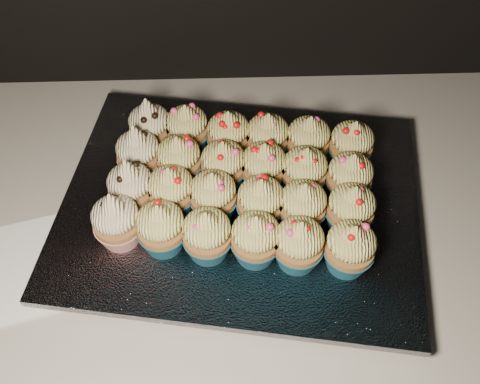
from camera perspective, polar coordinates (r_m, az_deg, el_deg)
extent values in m
cube|color=black|center=(1.21, -11.69, -15.73)|extent=(2.40, 0.60, 0.86)
cube|color=beige|center=(0.82, -16.69, -3.35)|extent=(2.44, 0.64, 0.04)
cube|color=white|center=(0.78, -21.33, -7.36)|extent=(0.19, 0.19, 0.00)
cube|color=black|center=(0.77, 0.00, -1.81)|extent=(0.50, 0.41, 0.02)
cube|color=silver|center=(0.75, 0.00, -1.04)|extent=(0.55, 0.46, 0.01)
cone|color=red|center=(0.71, -12.67, -4.14)|extent=(0.06, 0.06, 0.03)
ellipsoid|color=#F8E3AE|center=(0.68, -13.21, -2.35)|extent=(0.06, 0.06, 0.04)
cone|color=#F8E3AE|center=(0.66, -13.65, -0.92)|extent=(0.03, 0.03, 0.03)
cone|color=#195B77|center=(0.70, -8.19, -4.85)|extent=(0.06, 0.06, 0.03)
ellipsoid|color=#EFE079|center=(0.67, -8.55, -3.05)|extent=(0.06, 0.06, 0.04)
cone|color=#EFE079|center=(0.65, -8.79, -1.87)|extent=(0.03, 0.03, 0.02)
cone|color=#195B77|center=(0.69, -3.43, -5.63)|extent=(0.06, 0.06, 0.03)
ellipsoid|color=#EFE079|center=(0.66, -3.59, -3.84)|extent=(0.06, 0.06, 0.04)
cone|color=#EFE079|center=(0.64, -3.69, -2.66)|extent=(0.03, 0.03, 0.02)
cone|color=#195B77|center=(0.68, 1.64, -6.03)|extent=(0.06, 0.06, 0.03)
ellipsoid|color=#EFE079|center=(0.65, 1.71, -4.24)|extent=(0.06, 0.06, 0.04)
cone|color=#EFE079|center=(0.63, 1.76, -3.07)|extent=(0.03, 0.03, 0.02)
cone|color=#195B77|center=(0.68, 6.12, -6.57)|extent=(0.06, 0.06, 0.03)
ellipsoid|color=#EFE079|center=(0.65, 6.40, -4.81)|extent=(0.06, 0.06, 0.04)
cone|color=#EFE079|center=(0.63, 6.58, -3.65)|extent=(0.03, 0.03, 0.02)
cone|color=#195B77|center=(0.69, 11.34, -6.89)|extent=(0.06, 0.06, 0.03)
ellipsoid|color=#EFE079|center=(0.66, 11.86, -5.15)|extent=(0.06, 0.06, 0.04)
cone|color=#EFE079|center=(0.64, 12.19, -4.01)|extent=(0.03, 0.03, 0.02)
cone|color=red|center=(0.74, -11.24, -0.70)|extent=(0.06, 0.06, 0.03)
ellipsoid|color=#F8E3AE|center=(0.71, -11.71, 1.17)|extent=(0.06, 0.06, 0.04)
cone|color=#F8E3AE|center=(0.69, -12.07, 2.64)|extent=(0.03, 0.03, 0.03)
cone|color=#195B77|center=(0.73, -7.15, -1.00)|extent=(0.06, 0.06, 0.03)
ellipsoid|color=#EFE079|center=(0.70, -7.45, 0.88)|extent=(0.06, 0.06, 0.04)
cone|color=#EFE079|center=(0.68, -7.65, 2.10)|extent=(0.03, 0.03, 0.02)
cone|color=#195B77|center=(0.72, -2.79, -1.53)|extent=(0.06, 0.06, 0.03)
ellipsoid|color=#EFE079|center=(0.69, -2.91, 0.36)|extent=(0.06, 0.06, 0.04)
cone|color=#EFE079|center=(0.67, -2.99, 1.58)|extent=(0.03, 0.03, 0.02)
cone|color=#195B77|center=(0.71, 2.15, -2.21)|extent=(0.06, 0.06, 0.03)
ellipsoid|color=#EFE079|center=(0.68, 2.25, -0.33)|extent=(0.06, 0.06, 0.04)
cone|color=#EFE079|center=(0.67, 2.31, 0.89)|extent=(0.03, 0.03, 0.02)
cone|color=#195B77|center=(0.71, 6.51, -2.62)|extent=(0.06, 0.06, 0.03)
ellipsoid|color=#EFE079|center=(0.68, 6.79, -0.77)|extent=(0.06, 0.06, 0.04)
cone|color=#EFE079|center=(0.67, 6.98, 0.44)|extent=(0.03, 0.03, 0.02)
cone|color=#195B77|center=(0.72, 11.42, -2.91)|extent=(0.06, 0.06, 0.03)
ellipsoid|color=#EFE079|center=(0.69, 11.91, -1.08)|extent=(0.06, 0.06, 0.04)
cone|color=#EFE079|center=(0.67, 12.23, 0.11)|extent=(0.03, 0.03, 0.02)
cone|color=red|center=(0.78, -10.50, 2.83)|extent=(0.06, 0.06, 0.03)
ellipsoid|color=#F8E3AE|center=(0.75, -10.91, 4.73)|extent=(0.06, 0.06, 0.04)
cone|color=#F8E3AE|center=(0.73, -11.24, 6.22)|extent=(0.03, 0.03, 0.03)
cone|color=#195B77|center=(0.76, -6.35, 2.25)|extent=(0.06, 0.06, 0.03)
ellipsoid|color=#EFE079|center=(0.74, -6.61, 4.18)|extent=(0.06, 0.06, 0.04)
cone|color=#EFE079|center=(0.72, -6.77, 5.42)|extent=(0.03, 0.03, 0.02)
cone|color=#195B77|center=(0.75, -1.74, 1.75)|extent=(0.06, 0.06, 0.03)
ellipsoid|color=#EFE079|center=(0.73, -1.81, 3.68)|extent=(0.06, 0.06, 0.04)
cone|color=#EFE079|center=(0.71, -1.86, 4.93)|extent=(0.03, 0.03, 0.02)
cone|color=#195B77|center=(0.75, 2.49, 1.56)|extent=(0.06, 0.06, 0.03)
ellipsoid|color=#EFE079|center=(0.72, 2.59, 3.49)|extent=(0.06, 0.06, 0.04)
cone|color=#EFE079|center=(0.71, 2.65, 4.73)|extent=(0.03, 0.03, 0.02)
cone|color=#195B77|center=(0.75, 6.71, 1.06)|extent=(0.06, 0.06, 0.03)
ellipsoid|color=#EFE079|center=(0.72, 6.99, 2.97)|extent=(0.06, 0.06, 0.04)
cone|color=#EFE079|center=(0.71, 7.17, 4.20)|extent=(0.03, 0.03, 0.02)
cone|color=#195B77|center=(0.75, 11.31, 0.41)|extent=(0.06, 0.06, 0.03)
ellipsoid|color=#EFE079|center=(0.73, 11.78, 2.29)|extent=(0.06, 0.06, 0.04)
cone|color=#EFE079|center=(0.71, 12.07, 3.50)|extent=(0.03, 0.03, 0.02)
cone|color=red|center=(0.81, -9.33, 5.65)|extent=(0.06, 0.06, 0.03)
ellipsoid|color=#F8E3AE|center=(0.79, -9.68, 7.57)|extent=(0.06, 0.06, 0.04)
cone|color=#F8E3AE|center=(0.77, -9.96, 9.07)|extent=(0.03, 0.03, 0.03)
cone|color=#195B77|center=(0.80, -5.53, 5.57)|extent=(0.06, 0.06, 0.03)
ellipsoid|color=#EFE079|center=(0.78, -5.74, 7.51)|extent=(0.06, 0.06, 0.04)
cone|color=#EFE079|center=(0.76, -5.88, 8.75)|extent=(0.03, 0.03, 0.02)
cone|color=#195B77|center=(0.79, -1.19, 4.92)|extent=(0.06, 0.06, 0.03)
ellipsoid|color=#EFE079|center=(0.77, -1.24, 6.87)|extent=(0.06, 0.06, 0.04)
cone|color=#EFE079|center=(0.75, -1.27, 8.12)|extent=(0.03, 0.03, 0.02)
cone|color=#195B77|center=(0.79, 2.88, 4.67)|extent=(0.06, 0.06, 0.03)
ellipsoid|color=#EFE079|center=(0.76, 2.99, 6.62)|extent=(0.06, 0.06, 0.04)
cone|color=#EFE079|center=(0.75, 3.06, 7.87)|extent=(0.03, 0.03, 0.02)
cone|color=#195B77|center=(0.79, 7.12, 4.35)|extent=(0.06, 0.06, 0.03)
ellipsoid|color=#EFE079|center=(0.76, 7.39, 6.28)|extent=(0.06, 0.06, 0.04)
cone|color=#EFE079|center=(0.75, 7.57, 7.52)|extent=(0.03, 0.03, 0.02)
cone|color=#195B77|center=(0.79, 11.51, 3.80)|extent=(0.06, 0.06, 0.03)
ellipsoid|color=#EFE079|center=(0.77, 11.96, 5.70)|extent=(0.06, 0.06, 0.04)
cone|color=#EFE079|center=(0.75, 12.24, 6.91)|extent=(0.03, 0.03, 0.02)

